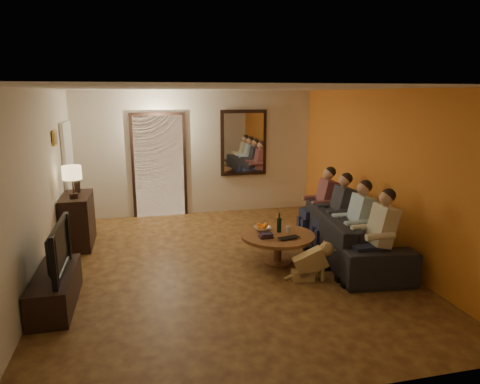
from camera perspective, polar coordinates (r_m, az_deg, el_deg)
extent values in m
cube|color=#452112|center=(6.56, -1.98, -9.69)|extent=(5.00, 6.00, 0.01)
cube|color=white|center=(6.06, -2.18, 13.66)|extent=(5.00, 6.00, 0.01)
cube|color=beige|center=(9.10, -5.74, 5.16)|extent=(5.00, 0.02, 2.60)
cube|color=beige|center=(3.39, 7.84, -8.34)|extent=(5.00, 0.02, 2.60)
cube|color=beige|center=(6.22, -25.32, 0.33)|extent=(0.02, 6.00, 2.60)
cube|color=beige|center=(7.09, 18.19, 2.35)|extent=(0.02, 6.00, 2.60)
cube|color=orange|center=(7.08, 18.12, 2.35)|extent=(0.01, 6.00, 2.60)
cube|color=#FFE0A5|center=(9.05, -10.72, 3.35)|extent=(1.00, 0.06, 2.10)
cube|color=black|center=(9.04, -10.71, 3.34)|extent=(1.12, 0.04, 2.22)
cube|color=silver|center=(9.10, -9.11, 2.50)|extent=(0.45, 0.03, 1.70)
cube|color=black|center=(9.22, 0.48, 6.57)|extent=(1.00, 0.05, 1.40)
cube|color=white|center=(9.19, 0.53, 6.55)|extent=(0.86, 0.02, 1.26)
cube|color=white|center=(8.48, -21.76, 1.80)|extent=(0.06, 0.85, 2.04)
cube|color=#B28C33|center=(7.39, -23.47, 6.66)|extent=(0.03, 0.28, 0.24)
cube|color=brown|center=(7.39, -23.36, 6.66)|extent=(0.01, 0.22, 0.18)
cube|color=black|center=(7.74, -20.78, -3.55)|extent=(0.45, 0.99, 0.88)
cube|color=black|center=(5.77, -23.37, -11.84)|extent=(0.45, 1.26, 0.42)
imported|color=black|center=(5.58, -23.84, -6.98)|extent=(1.07, 0.14, 0.62)
imported|color=black|center=(6.96, 14.62, -5.56)|extent=(2.60, 1.27, 0.73)
cylinder|color=brown|center=(6.60, 5.03, -7.49)|extent=(1.12, 1.12, 0.45)
imported|color=white|center=(6.66, 3.01, -4.92)|extent=(0.26, 0.26, 0.06)
cylinder|color=silver|center=(6.61, 6.43, -4.97)|extent=(0.06, 0.06, 0.10)
imported|color=black|center=(6.30, 6.74, -6.24)|extent=(0.37, 0.28, 0.03)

